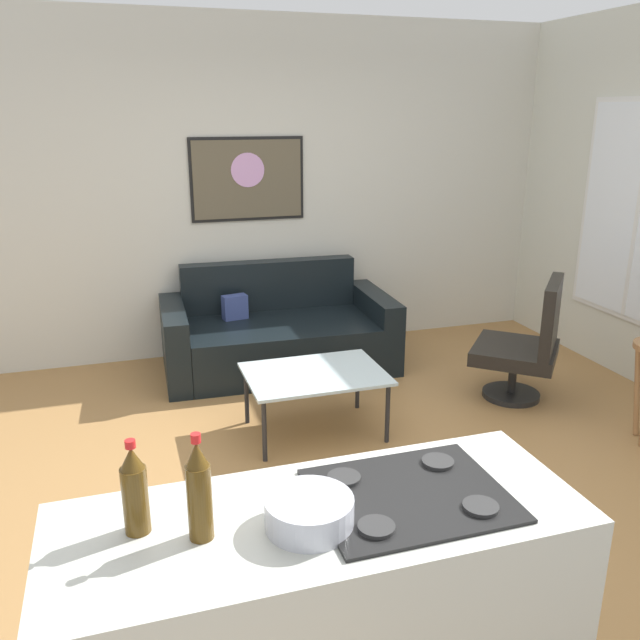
# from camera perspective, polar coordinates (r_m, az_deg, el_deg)

# --- Properties ---
(ground) EXTENTS (6.40, 6.40, 0.04)m
(ground) POSITION_cam_1_polar(r_m,az_deg,el_deg) (3.95, 3.28, -13.93)
(ground) COLOR #A37442
(back_wall) EXTENTS (6.40, 0.05, 2.80)m
(back_wall) POSITION_cam_1_polar(r_m,az_deg,el_deg) (5.73, -5.19, 11.10)
(back_wall) COLOR beige
(back_wall) RESTS_ON ground
(couch) EXTENTS (1.89, 1.01, 0.83)m
(couch) POSITION_cam_1_polar(r_m,az_deg,el_deg) (5.48, -3.71, -1.30)
(couch) COLOR black
(couch) RESTS_ON ground
(coffee_table) EXTENTS (0.89, 0.65, 0.43)m
(coffee_table) POSITION_cam_1_polar(r_m,az_deg,el_deg) (4.30, -0.45, -4.99)
(coffee_table) COLOR silver
(coffee_table) RESTS_ON ground
(armchair) EXTENTS (0.83, 0.83, 0.92)m
(armchair) POSITION_cam_1_polar(r_m,az_deg,el_deg) (5.02, 17.48, -2.02)
(armchair) COLOR black
(armchair) RESTS_ON ground
(kitchen_counter) EXTENTS (1.63, 0.61, 0.91)m
(kitchen_counter) POSITION_cam_1_polar(r_m,az_deg,el_deg) (2.35, 0.08, -25.28)
(kitchen_counter) COLOR silver
(kitchen_counter) RESTS_ON ground
(soda_bottle) EXTENTS (0.07, 0.07, 0.29)m
(soda_bottle) POSITION_cam_1_polar(r_m,az_deg,el_deg) (2.00, -15.73, -14.05)
(soda_bottle) COLOR #523912
(soda_bottle) RESTS_ON kitchen_counter
(soda_bottle_2) EXTENTS (0.07, 0.07, 0.33)m
(soda_bottle_2) POSITION_cam_1_polar(r_m,az_deg,el_deg) (1.93, -10.41, -14.40)
(soda_bottle_2) COLOR #523912
(soda_bottle_2) RESTS_ON kitchen_counter
(mixing_bowl) EXTENTS (0.26, 0.26, 0.09)m
(mixing_bowl) POSITION_cam_1_polar(r_m,az_deg,el_deg) (2.00, -0.94, -16.34)
(mixing_bowl) COLOR silver
(mixing_bowl) RESTS_ON kitchen_counter
(wall_painting) EXTENTS (0.96, 0.03, 0.69)m
(wall_painting) POSITION_cam_1_polar(r_m,az_deg,el_deg) (5.66, -6.28, 12.02)
(wall_painting) COLOR black
(window) EXTENTS (0.03, 1.24, 1.69)m
(window) POSITION_cam_1_polar(r_m,az_deg,el_deg) (5.60, 25.86, 8.32)
(window) COLOR silver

